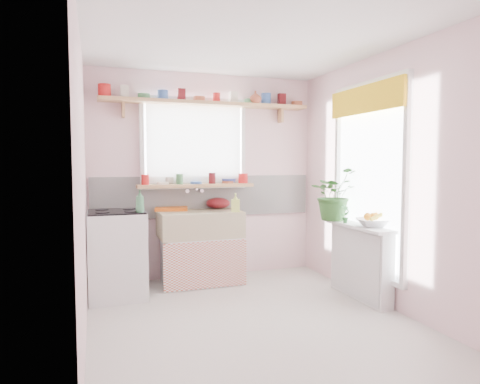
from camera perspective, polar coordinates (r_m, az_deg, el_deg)
name	(u,v)px	position (r m, az deg, el deg)	size (l,w,h in m)	color
room	(279,167)	(4.83, 5.22, 3.38)	(3.20, 3.20, 3.20)	beige
sink_unit	(200,247)	(5.08, -5.34, -7.26)	(0.95, 0.65, 1.11)	white
cooker	(117,254)	(4.70, -16.06, -7.95)	(0.58, 0.58, 0.93)	white
radiator_ledge	(360,261)	(4.68, 15.75, -8.79)	(0.22, 0.95, 0.78)	white
windowsill	(196,186)	(5.17, -5.88, 0.86)	(1.40, 0.22, 0.04)	tan
pine_shelf	(208,104)	(5.23, -4.30, 11.66)	(2.52, 0.24, 0.04)	tan
shelf_crockery	(204,97)	(5.23, -4.77, 12.47)	(2.47, 0.11, 0.12)	red
sill_crockery	(195,179)	(5.16, -6.07, 1.68)	(1.35, 0.11, 0.12)	red
dish_tray	(171,209)	(5.15, -9.13, -2.21)	(0.38, 0.28, 0.04)	orange
colander	(218,203)	(5.27, -2.94, -1.49)	(0.30, 0.30, 0.14)	#5F1015
jade_plant	(334,194)	(4.87, 12.37, -0.27)	(0.53, 0.46, 0.58)	#2E6026
fruit_bowl	(373,223)	(4.50, 17.31, -3.92)	(0.33, 0.33, 0.08)	silver
herb_pot	(345,214)	(4.69, 13.84, -2.80)	(0.11, 0.07, 0.20)	#29672C
soap_bottle_sink	(236,203)	(4.92, -0.60, -1.42)	(0.10, 0.10, 0.21)	#DBEF6A
sill_cup	(170,181)	(5.16, -9.37, 1.52)	(0.11, 0.11, 0.09)	beige
sill_bowl	(228,181)	(5.34, -1.55, 1.50)	(0.19, 0.19, 0.06)	#354AAD
shelf_vase	(255,97)	(5.37, 2.07, 12.52)	(0.15, 0.15, 0.15)	#A74E33
cooker_bottle	(140,201)	(4.42, -13.21, -1.19)	(0.09, 0.09, 0.23)	#428458
fruit	(373,216)	(4.50, 17.34, -3.13)	(0.20, 0.14, 0.10)	orange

